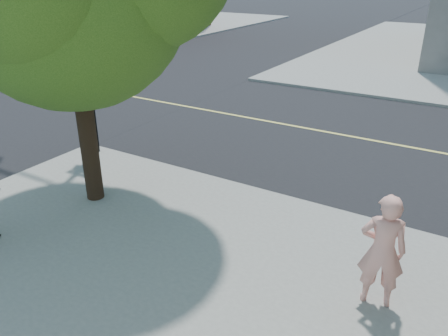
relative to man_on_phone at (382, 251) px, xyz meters
The scene contains 5 objects.
ground 7.60m from the man_on_phone, 162.08° to the left, with size 140.00×140.00×0.00m, color black.
road_ew 9.95m from the man_on_phone, 136.45° to the left, with size 140.00×9.00×0.01m, color black.
sidewalk_nw 38.45m from the man_on_phone, 141.71° to the left, with size 26.00×25.00×0.12m, color gray.
man_on_phone is the anchor object (origin of this frame).
car_a 23.35m from the man_on_phone, 155.65° to the left, with size 2.84×6.15×1.71m, color silver.
Camera 1 is at (7.95, -7.74, 4.50)m, focal length 35.77 mm.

